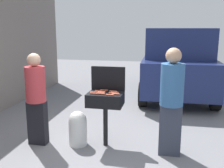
{
  "coord_description": "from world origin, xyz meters",
  "views": [
    {
      "loc": [
        1.05,
        -4.03,
        2.03
      ],
      "look_at": [
        0.08,
        0.67,
        1.0
      ],
      "focal_mm": 42.07,
      "sensor_mm": 36.0,
      "label": 1
    }
  ],
  "objects_px": {
    "hot_dog_0": "(110,95)",
    "hot_dog_9": "(94,93)",
    "hot_dog_7": "(116,94)",
    "propane_tank": "(78,127)",
    "person_right": "(171,98)",
    "hot_dog_3": "(113,91)",
    "hot_dog_5": "(115,93)",
    "bbq_grill": "(105,101)",
    "hot_dog_2": "(101,93)",
    "hot_dog_1": "(104,90)",
    "person_left": "(36,96)",
    "hot_dog_11": "(102,92)",
    "hot_dog_4": "(99,91)",
    "hot_dog_8": "(113,93)",
    "hot_dog_10": "(94,92)",
    "hot_dog_6": "(101,94)",
    "parked_minivan": "(177,61)"
  },
  "relations": [
    {
      "from": "hot_dog_0",
      "to": "hot_dog_9",
      "type": "relative_size",
      "value": 1.0
    },
    {
      "from": "hot_dog_7",
      "to": "hot_dog_9",
      "type": "bearing_deg",
      "value": -173.77
    },
    {
      "from": "hot_dog_9",
      "to": "propane_tank",
      "type": "bearing_deg",
      "value": 173.04
    },
    {
      "from": "hot_dog_7",
      "to": "person_right",
      "type": "xyz_separation_m",
      "value": [
        0.9,
        -0.03,
        -0.02
      ]
    },
    {
      "from": "hot_dog_3",
      "to": "person_right",
      "type": "height_order",
      "value": "person_right"
    },
    {
      "from": "hot_dog_5",
      "to": "hot_dog_0",
      "type": "bearing_deg",
      "value": -105.0
    },
    {
      "from": "bbq_grill",
      "to": "hot_dog_2",
      "type": "xyz_separation_m",
      "value": [
        -0.07,
        -0.06,
        0.16
      ]
    },
    {
      "from": "hot_dog_2",
      "to": "hot_dog_5",
      "type": "height_order",
      "value": "same"
    },
    {
      "from": "hot_dog_1",
      "to": "person_left",
      "type": "height_order",
      "value": "person_left"
    },
    {
      "from": "hot_dog_11",
      "to": "person_right",
      "type": "distance_m",
      "value": 1.16
    },
    {
      "from": "hot_dog_4",
      "to": "hot_dog_5",
      "type": "relative_size",
      "value": 1.0
    },
    {
      "from": "hot_dog_8",
      "to": "hot_dog_11",
      "type": "xyz_separation_m",
      "value": [
        -0.2,
        0.05,
        0.0
      ]
    },
    {
      "from": "hot_dog_2",
      "to": "hot_dog_10",
      "type": "bearing_deg",
      "value": 168.48
    },
    {
      "from": "bbq_grill",
      "to": "person_left",
      "type": "height_order",
      "value": "person_left"
    },
    {
      "from": "hot_dog_0",
      "to": "hot_dog_8",
      "type": "relative_size",
      "value": 1.0
    },
    {
      "from": "hot_dog_1",
      "to": "hot_dog_6",
      "type": "xyz_separation_m",
      "value": [
        0.01,
        -0.25,
        0.0
      ]
    },
    {
      "from": "hot_dog_0",
      "to": "hot_dog_9",
      "type": "bearing_deg",
      "value": 172.18
    },
    {
      "from": "hot_dog_1",
      "to": "bbq_grill",
      "type": "bearing_deg",
      "value": -66.73
    },
    {
      "from": "hot_dog_1",
      "to": "hot_dog_10",
      "type": "bearing_deg",
      "value": -128.89
    },
    {
      "from": "hot_dog_3",
      "to": "hot_dog_6",
      "type": "relative_size",
      "value": 1.0
    },
    {
      "from": "hot_dog_5",
      "to": "hot_dog_9",
      "type": "xyz_separation_m",
      "value": [
        -0.33,
        -0.14,
        0.0
      ]
    },
    {
      "from": "bbq_grill",
      "to": "hot_dog_11",
      "type": "height_order",
      "value": "hot_dog_11"
    },
    {
      "from": "propane_tank",
      "to": "person_right",
      "type": "distance_m",
      "value": 1.69
    },
    {
      "from": "hot_dog_8",
      "to": "hot_dog_10",
      "type": "relative_size",
      "value": 1.0
    },
    {
      "from": "bbq_grill",
      "to": "parked_minivan",
      "type": "xyz_separation_m",
      "value": [
        1.3,
        4.0,
        0.22
      ]
    },
    {
      "from": "hot_dog_2",
      "to": "hot_dog_9",
      "type": "height_order",
      "value": "same"
    },
    {
      "from": "hot_dog_0",
      "to": "person_left",
      "type": "relative_size",
      "value": 0.08
    },
    {
      "from": "hot_dog_9",
      "to": "parked_minivan",
      "type": "distance_m",
      "value": 4.37
    },
    {
      "from": "hot_dog_6",
      "to": "hot_dog_7",
      "type": "xyz_separation_m",
      "value": [
        0.24,
        0.04,
        0.0
      ]
    },
    {
      "from": "hot_dog_6",
      "to": "parked_minivan",
      "type": "relative_size",
      "value": 0.03
    },
    {
      "from": "hot_dog_7",
      "to": "hot_dog_10",
      "type": "bearing_deg",
      "value": 172.9
    },
    {
      "from": "hot_dog_6",
      "to": "hot_dog_11",
      "type": "relative_size",
      "value": 1.0
    },
    {
      "from": "bbq_grill",
      "to": "hot_dog_7",
      "type": "distance_m",
      "value": 0.26
    },
    {
      "from": "hot_dog_6",
      "to": "parked_minivan",
      "type": "distance_m",
      "value": 4.33
    },
    {
      "from": "hot_dog_0",
      "to": "hot_dog_8",
      "type": "xyz_separation_m",
      "value": [
        0.02,
        0.11,
        0.0
      ]
    },
    {
      "from": "person_left",
      "to": "person_right",
      "type": "xyz_separation_m",
      "value": [
        2.29,
        0.06,
        0.07
      ]
    },
    {
      "from": "hot_dog_0",
      "to": "hot_dog_10",
      "type": "xyz_separation_m",
      "value": [
        -0.3,
        0.13,
        0.0
      ]
    },
    {
      "from": "person_right",
      "to": "parked_minivan",
      "type": "height_order",
      "value": "parked_minivan"
    },
    {
      "from": "hot_dog_11",
      "to": "hot_dog_3",
      "type": "bearing_deg",
      "value": 25.79
    },
    {
      "from": "hot_dog_1",
      "to": "person_left",
      "type": "bearing_deg",
      "value": -165.05
    },
    {
      "from": "hot_dog_4",
      "to": "hot_dog_7",
      "type": "xyz_separation_m",
      "value": [
        0.32,
        -0.14,
        0.0
      ]
    },
    {
      "from": "parked_minivan",
      "to": "hot_dog_1",
      "type": "bearing_deg",
      "value": 69.41
    },
    {
      "from": "hot_dog_1",
      "to": "hot_dog_10",
      "type": "distance_m",
      "value": 0.21
    },
    {
      "from": "hot_dog_5",
      "to": "person_right",
      "type": "bearing_deg",
      "value": -7.51
    },
    {
      "from": "hot_dog_4",
      "to": "hot_dog_5",
      "type": "xyz_separation_m",
      "value": [
        0.29,
        -0.04,
        0.0
      ]
    },
    {
      "from": "parked_minivan",
      "to": "hot_dog_10",
      "type": "bearing_deg",
      "value": 68.46
    },
    {
      "from": "bbq_grill",
      "to": "person_right",
      "type": "bearing_deg",
      "value": -5.78
    },
    {
      "from": "hot_dog_10",
      "to": "hot_dog_11",
      "type": "height_order",
      "value": "same"
    },
    {
      "from": "hot_dog_3",
      "to": "hot_dog_6",
      "type": "xyz_separation_m",
      "value": [
        -0.16,
        -0.2,
        0.0
      ]
    },
    {
      "from": "bbq_grill",
      "to": "hot_dog_5",
      "type": "bearing_deg",
      "value": 4.46
    }
  ]
}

